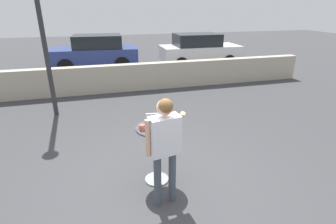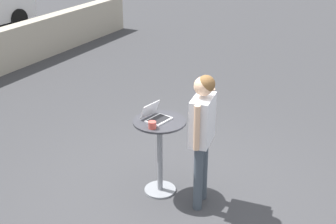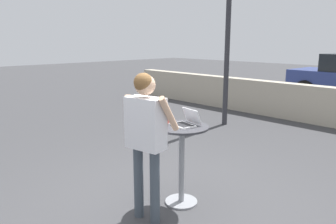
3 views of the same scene
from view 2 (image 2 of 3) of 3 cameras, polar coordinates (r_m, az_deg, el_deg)
ground_plane at (r=6.12m, az=0.96°, el=-9.86°), size 50.00×50.00×0.00m
cafe_table at (r=5.82m, az=-1.01°, el=-4.09°), size 0.65×0.65×1.00m
laptop at (r=5.69m, az=-1.52°, el=-0.51°), size 0.34×0.33×0.20m
coffee_mug at (r=5.47m, az=-1.93°, el=-1.59°), size 0.12×0.09×0.09m
standing_person at (r=5.41m, az=4.21°, el=-1.57°), size 0.58×0.43×1.69m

